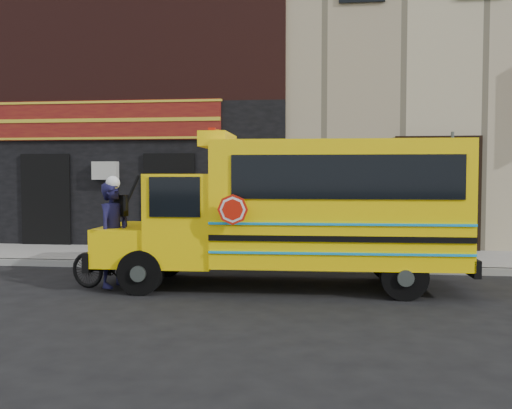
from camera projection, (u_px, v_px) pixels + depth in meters
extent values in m
plane|color=black|center=(263.00, 295.00, 10.11)|extent=(120.00, 120.00, 0.00)
cube|color=gray|center=(276.00, 267.00, 12.68)|extent=(40.00, 0.20, 0.15)
cube|color=slate|center=(281.00, 258.00, 14.17)|extent=(40.00, 3.00, 0.15)
cube|color=tan|center=(296.00, 61.00, 20.19)|extent=(20.00, 10.00, 12.00)
cube|color=black|center=(109.00, 174.00, 16.11)|extent=(10.00, 0.30, 4.00)
cube|color=#341411|center=(107.00, 49.00, 15.92)|extent=(10.00, 0.28, 3.00)
cube|color=#5E0D10|center=(106.00, 120.00, 15.86)|extent=(6.50, 0.12, 1.10)
cube|color=black|center=(47.00, 201.00, 16.22)|extent=(1.30, 0.10, 2.50)
cube|color=black|center=(170.00, 201.00, 15.78)|extent=(1.30, 0.10, 2.50)
cylinder|color=black|center=(141.00, 272.00, 10.14)|extent=(0.81, 0.30, 0.80)
cylinder|color=black|center=(167.00, 257.00, 12.03)|extent=(0.81, 0.30, 0.80)
cylinder|color=black|center=(404.00, 277.00, 9.71)|extent=(0.81, 0.30, 0.80)
cylinder|color=black|center=(389.00, 260.00, 11.60)|extent=(0.81, 0.30, 0.80)
cube|color=yellow|center=(132.00, 243.00, 11.10)|extent=(1.06, 2.03, 0.70)
cube|color=black|center=(105.00, 256.00, 11.17)|extent=(0.18, 2.05, 0.35)
cube|color=yellow|center=(188.00, 218.00, 10.97)|extent=(1.26, 2.13, 1.70)
cube|color=black|center=(159.00, 197.00, 11.01)|extent=(0.11, 1.80, 0.90)
cube|color=yellow|center=(337.00, 202.00, 10.69)|extent=(4.56, 2.33, 2.25)
cube|color=black|center=(461.00, 260.00, 10.54)|extent=(0.18, 2.20, 0.30)
cube|color=black|center=(346.00, 177.00, 9.55)|extent=(3.90, 0.15, 0.75)
cube|color=yellow|center=(218.00, 141.00, 10.84)|extent=(0.55, 1.61, 0.28)
cylinder|color=red|center=(233.00, 210.00, 9.57)|extent=(0.52, 0.05, 0.52)
cylinder|color=#454D48|center=(451.00, 202.00, 12.51)|extent=(0.07, 0.07, 3.08)
cube|color=red|center=(454.00, 158.00, 12.38)|extent=(0.07, 0.27, 0.38)
cube|color=white|center=(453.00, 180.00, 12.41)|extent=(0.07, 0.27, 0.34)
imported|color=black|center=(112.00, 262.00, 10.53)|extent=(1.83, 0.87, 1.06)
imported|color=#121134|center=(114.00, 237.00, 10.58)|extent=(0.66, 0.82, 1.96)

